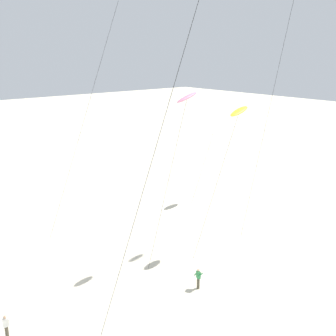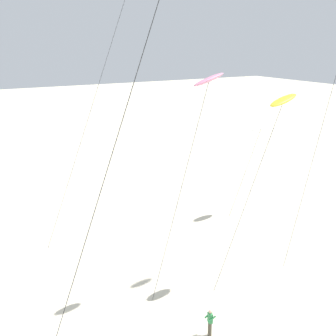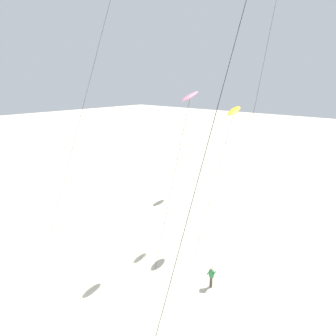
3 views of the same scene
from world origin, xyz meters
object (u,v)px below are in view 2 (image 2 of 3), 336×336
Objects in this scene: kite_white at (262,126)px; kite_flyer_nearest at (210,322)px; kite_pink at (208,82)px; kite_yellow at (283,102)px.

kite_flyer_nearest is (12.55, -14.26, -7.54)m from kite_white.
kite_white is (-8.34, 11.87, -5.26)m from kite_pink.
kite_pink is 5.12m from kite_yellow.
kite_yellow is 1.45× the size of kite_white.
kite_pink is 1.61× the size of kite_white.
kite_pink is 8.58× the size of kite_flyer_nearest.
kite_yellow is at bearing 112.48° from kite_flyer_nearest.
kite_pink is at bearing 150.43° from kite_flyer_nearest.
kite_yellow is (1.24, 4.78, -1.34)m from kite_pink.
kite_pink is 1.11× the size of kite_yellow.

